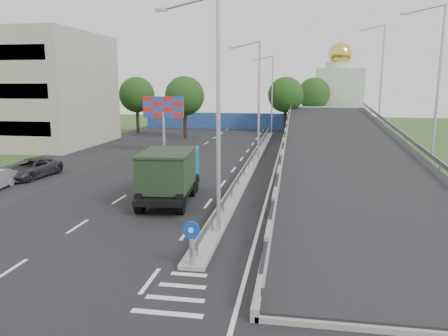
% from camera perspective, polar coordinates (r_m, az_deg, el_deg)
% --- Properties ---
extents(ground, '(160.00, 160.00, 0.00)m').
position_cam_1_polar(ground, '(14.50, -6.29, -16.55)').
color(ground, '#2D4C1E').
rests_on(ground, ground).
extents(road_surface, '(26.00, 90.00, 0.04)m').
position_cam_1_polar(road_surface, '(33.69, -2.03, -0.48)').
color(road_surface, black).
rests_on(road_surface, ground).
extents(parking_strip, '(8.00, 90.00, 0.05)m').
position_cam_1_polar(parking_strip, '(38.42, -21.40, 0.18)').
color(parking_strip, black).
rests_on(parking_strip, ground).
extents(median, '(1.00, 44.00, 0.20)m').
position_cam_1_polar(median, '(37.12, 3.75, 0.73)').
color(median, gray).
rests_on(median, ground).
extents(overpass_ramp, '(10.00, 50.00, 3.50)m').
position_cam_1_polar(overpass_ramp, '(36.89, 15.46, 2.88)').
color(overpass_ramp, gray).
rests_on(overpass_ramp, ground).
extents(median_guardrail, '(0.09, 44.00, 0.71)m').
position_cam_1_polar(median_guardrail, '(37.01, 3.76, 1.71)').
color(median_guardrail, gray).
rests_on(median_guardrail, median).
extents(sign_bollard, '(0.64, 0.23, 1.67)m').
position_cam_1_polar(sign_bollard, '(16.00, -4.24, -9.75)').
color(sign_bollard, black).
rests_on(sign_bollard, median).
extents(lamp_post_near, '(2.74, 0.18, 10.08)m').
position_cam_1_polar(lamp_post_near, '(18.70, -1.33, 8.28)').
color(lamp_post_near, '#B2B5B7').
rests_on(lamp_post_near, median).
extents(lamp_post_mid, '(2.74, 0.18, 10.08)m').
position_cam_1_polar(lamp_post_mid, '(38.52, 4.32, 9.63)').
color(lamp_post_mid, '#B2B5B7').
rests_on(lamp_post_mid, median).
extents(lamp_post_far, '(2.74, 0.18, 10.08)m').
position_cam_1_polar(lamp_post_far, '(58.47, 6.14, 10.05)').
color(lamp_post_far, '#B2B5B7').
rests_on(lamp_post_far, median).
extents(blue_wall, '(30.00, 0.50, 2.40)m').
position_cam_1_polar(blue_wall, '(65.03, 2.74, 6.12)').
color(blue_wall, navy).
rests_on(blue_wall, ground).
extents(church, '(7.00, 7.00, 13.80)m').
position_cam_1_polar(church, '(72.65, 14.73, 9.53)').
color(church, '#B2CCAD').
rests_on(church, ground).
extents(billboard, '(4.00, 0.24, 5.50)m').
position_cam_1_polar(billboard, '(42.35, -7.93, 7.48)').
color(billboard, '#B2B5B7').
rests_on(billboard, ground).
extents(tree_left_mid, '(4.80, 4.80, 7.60)m').
position_cam_1_polar(tree_left_mid, '(54.11, -5.16, 9.33)').
color(tree_left_mid, black).
rests_on(tree_left_mid, ground).
extents(tree_median_far, '(4.80, 4.80, 7.60)m').
position_cam_1_polar(tree_median_far, '(60.39, 8.05, 9.43)').
color(tree_median_far, black).
rests_on(tree_median_far, ground).
extents(tree_left_far, '(4.80, 4.80, 7.60)m').
position_cam_1_polar(tree_left_far, '(61.31, -11.32, 9.35)').
color(tree_left_far, black).
rests_on(tree_left_far, ground).
extents(tree_ramp_far, '(4.80, 4.80, 7.60)m').
position_cam_1_polar(tree_ramp_far, '(67.41, 11.66, 9.46)').
color(tree_ramp_far, black).
rests_on(tree_ramp_far, ground).
extents(dump_truck, '(3.11, 7.06, 3.03)m').
position_cam_1_polar(dump_truck, '(25.26, -7.05, -0.55)').
color(dump_truck, black).
rests_on(dump_truck, ground).
extents(parked_car_c, '(2.77, 5.15, 1.37)m').
position_cam_1_polar(parked_car_c, '(34.25, -23.92, -0.07)').
color(parked_car_c, '#2E2C31').
rests_on(parked_car_c, ground).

